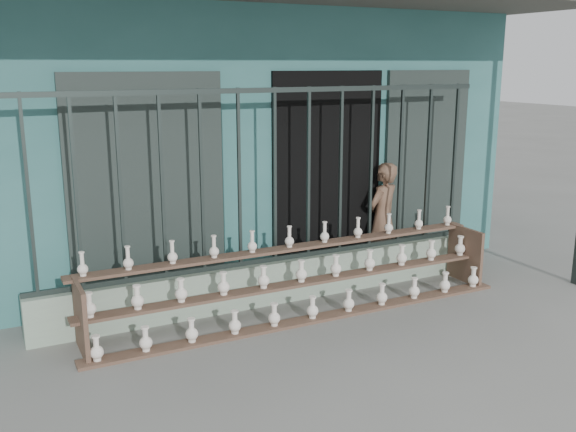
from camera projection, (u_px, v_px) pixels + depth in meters
name	position (u px, v px, depth m)	size (l,w,h in m)	color
ground	(338.00, 348.00, 5.73)	(60.00, 60.00, 0.00)	slate
workshop_building	(186.00, 126.00, 9.03)	(7.40, 6.60, 3.21)	#346E6D
parapet_wall	(275.00, 281.00, 6.80)	(5.00, 0.20, 0.45)	#98B299
security_fence	(275.00, 177.00, 6.54)	(5.00, 0.04, 1.80)	#283330
shelf_rack	(301.00, 279.00, 6.45)	(4.50, 0.68, 0.85)	brown
elderly_woman	(382.00, 218.00, 7.66)	(0.49, 0.32, 1.34)	brown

